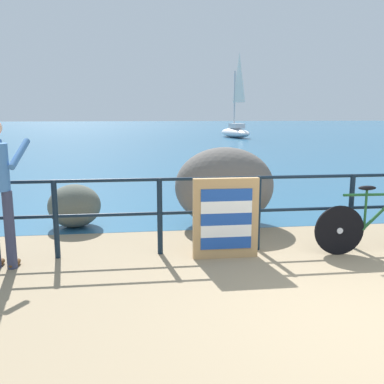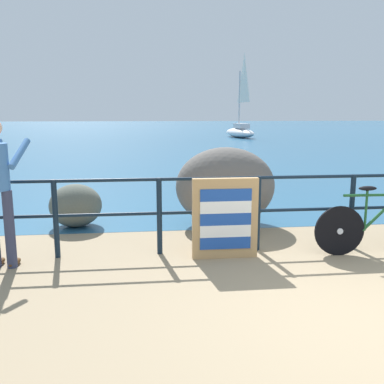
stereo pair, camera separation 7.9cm
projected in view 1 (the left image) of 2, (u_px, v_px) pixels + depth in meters
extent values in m
cube|color=#937F60|center=(180.00, 148.00, 23.32)|extent=(120.00, 120.00, 0.10)
cube|color=#285B7F|center=(157.00, 128.00, 50.84)|extent=(120.00, 90.00, 0.01)
cylinder|color=black|center=(56.00, 219.00, 5.40)|extent=(0.07, 0.07, 1.02)
cylinder|color=black|center=(160.00, 216.00, 5.56)|extent=(0.07, 0.07, 1.02)
cylinder|color=black|center=(258.00, 213.00, 5.72)|extent=(0.07, 0.07, 1.02)
cylinder|color=black|center=(351.00, 211.00, 5.89)|extent=(0.07, 0.07, 1.02)
cylinder|color=black|center=(307.00, 177.00, 5.71)|extent=(9.27, 0.04, 0.04)
cylinder|color=black|center=(305.00, 209.00, 5.80)|extent=(9.27, 0.04, 0.04)
cylinder|color=black|center=(339.00, 230.00, 5.56)|extent=(0.66, 0.06, 0.66)
cylinder|color=#B7BCC6|center=(339.00, 230.00, 5.56)|extent=(0.08, 0.06, 0.08)
cylinder|color=#194C23|center=(380.00, 194.00, 5.52)|extent=(0.99, 0.07, 0.04)
cylinder|color=#194C23|center=(380.00, 212.00, 5.56)|extent=(0.50, 0.06, 0.50)
cylinder|color=#194C23|center=(365.00, 210.00, 5.54)|extent=(0.03, 0.03, 0.53)
ellipsoid|color=black|center=(367.00, 188.00, 5.48)|extent=(0.24, 0.11, 0.06)
cylinder|color=#333851|center=(10.00, 230.00, 5.04)|extent=(0.12, 0.12, 0.95)
ellipsoid|color=#513319|center=(15.00, 263.00, 5.17)|extent=(0.14, 0.27, 0.08)
cylinder|color=#3F72B2|center=(19.00, 154.00, 5.10)|extent=(0.16, 0.52, 0.34)
cube|color=tan|center=(226.00, 218.00, 5.42)|extent=(0.84, 0.09, 1.04)
cube|color=#1E479E|center=(226.00, 243.00, 5.42)|extent=(0.66, 0.01, 0.16)
cube|color=white|center=(226.00, 231.00, 5.39)|extent=(0.66, 0.01, 0.16)
cube|color=#1E479E|center=(226.00, 219.00, 5.37)|extent=(0.66, 0.01, 0.16)
cube|color=white|center=(227.00, 207.00, 5.34)|extent=(0.66, 0.01, 0.16)
cube|color=#1E479E|center=(227.00, 195.00, 5.31)|extent=(0.66, 0.01, 0.16)
ellipsoid|color=#605B56|center=(224.00, 186.00, 7.02)|extent=(1.65, 1.19, 1.30)
ellipsoid|color=#55594E|center=(74.00, 206.00, 6.93)|extent=(0.85, 0.81, 0.70)
ellipsoid|color=white|center=(235.00, 133.00, 32.06)|extent=(2.07, 4.56, 0.70)
cube|color=silver|center=(237.00, 126.00, 31.68)|extent=(1.02, 1.42, 0.36)
cylinder|color=#B2B2B7|center=(235.00, 100.00, 31.80)|extent=(0.10, 0.10, 4.20)
pyramid|color=white|center=(239.00, 77.00, 30.80)|extent=(0.35, 1.58, 3.57)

